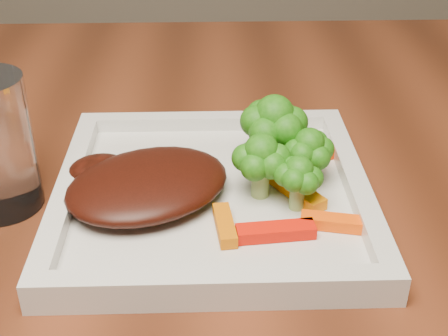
{
  "coord_description": "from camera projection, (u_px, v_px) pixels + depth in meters",
  "views": [
    {
      "loc": [
        0.25,
        -0.72,
        1.06
      ],
      "look_at": [
        0.26,
        -0.26,
        0.79
      ],
      "focal_mm": 50.0,
      "sensor_mm": 36.0,
      "label": 1
    }
  ],
  "objects": [
    {
      "name": "plate",
      "position": [
        213.0,
        198.0,
        0.55
      ],
      "size": [
        0.27,
        0.27,
        0.01
      ],
      "primitive_type": "cube",
      "color": "silver",
      "rests_on": "dining_table"
    },
    {
      "name": "steak",
      "position": [
        148.0,
        184.0,
        0.53
      ],
      "size": [
        0.18,
        0.17,
        0.03
      ],
      "primitive_type": "ellipsoid",
      "rotation": [
        0.0,
        0.0,
        0.54
      ],
      "color": "#390F08",
      "rests_on": "plate"
    },
    {
      "name": "broccoli_0",
      "position": [
        273.0,
        134.0,
        0.57
      ],
      "size": [
        0.07,
        0.07,
        0.07
      ],
      "primitive_type": null,
      "rotation": [
        0.0,
        0.0,
        0.08
      ],
      "color": "#246A11",
      "rests_on": "plate"
    },
    {
      "name": "broccoli_1",
      "position": [
        309.0,
        151.0,
        0.55
      ],
      "size": [
        0.05,
        0.05,
        0.06
      ],
      "primitive_type": null,
      "rotation": [
        0.0,
        0.0,
        -0.07
      ],
      "color": "#265D0F",
      "rests_on": "plate"
    },
    {
      "name": "broccoli_2",
      "position": [
        298.0,
        178.0,
        0.51
      ],
      "size": [
        0.05,
        0.05,
        0.06
      ],
      "primitive_type": null,
      "rotation": [
        0.0,
        0.0,
        0.03
      ],
      "color": "#116510",
      "rests_on": "plate"
    },
    {
      "name": "broccoli_3",
      "position": [
        261.0,
        164.0,
        0.53
      ],
      "size": [
        0.07,
        0.07,
        0.06
      ],
      "primitive_type": null,
      "rotation": [
        0.0,
        0.0,
        0.31
      ],
      "color": "#266510",
      "rests_on": "plate"
    },
    {
      "name": "carrot_0",
      "position": [
        276.0,
        231.0,
        0.49
      ],
      "size": [
        0.06,
        0.02,
        0.01
      ],
      "primitive_type": "cube",
      "rotation": [
        0.0,
        0.0,
        0.1
      ],
      "color": "red",
      "rests_on": "plate"
    },
    {
      "name": "carrot_1",
      "position": [
        334.0,
        222.0,
        0.5
      ],
      "size": [
        0.06,
        0.03,
        0.01
      ],
      "primitive_type": "cube",
      "rotation": [
        0.0,
        0.0,
        -0.21
      ],
      "color": "#FF4C04",
      "rests_on": "plate"
    },
    {
      "name": "carrot_2",
      "position": [
        225.0,
        225.0,
        0.5
      ],
      "size": [
        0.02,
        0.05,
        0.01
      ],
      "primitive_type": "cube",
      "rotation": [
        0.0,
        0.0,
        1.68
      ],
      "color": "#D06203",
      "rests_on": "plate"
    },
    {
      "name": "carrot_3",
      "position": [
        317.0,
        156.0,
        0.59
      ],
      "size": [
        0.05,
        0.03,
        0.01
      ],
      "primitive_type": "cube",
      "rotation": [
        0.0,
        0.0,
        0.5
      ],
      "color": "red",
      "rests_on": "plate"
    },
    {
      "name": "carrot_5",
      "position": [
        297.0,
        191.0,
        0.54
      ],
      "size": [
        0.05,
        0.06,
        0.01
      ],
      "primitive_type": "cube",
      "rotation": [
        0.0,
        0.0,
        -1.01
      ],
      "color": "orange",
      "rests_on": "plate"
    }
  ]
}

